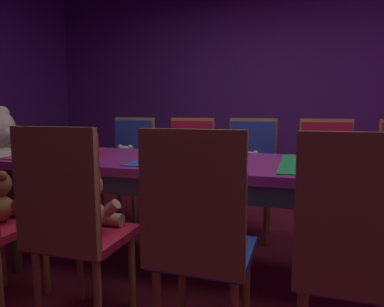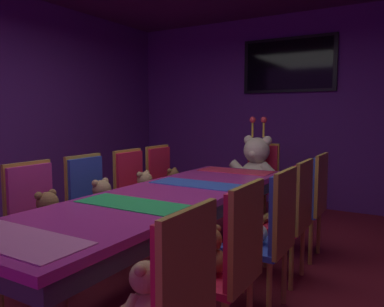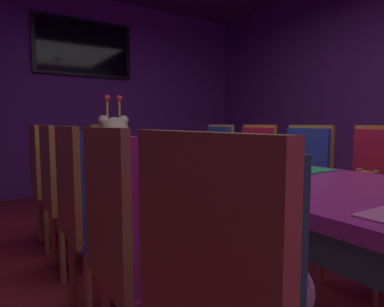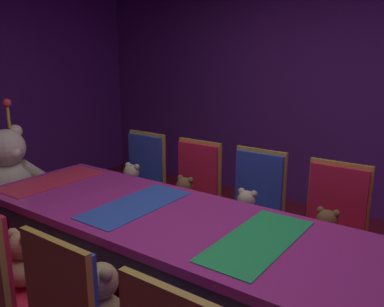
{
  "view_description": "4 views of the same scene",
  "coord_description": "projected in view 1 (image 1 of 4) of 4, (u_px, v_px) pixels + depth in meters",
  "views": [
    {
      "loc": [
        -2.07,
        -0.37,
        1.05
      ],
      "look_at": [
        0.18,
        0.34,
        0.75
      ],
      "focal_mm": 31.95,
      "sensor_mm": 36.0,
      "label": 1
    },
    {
      "loc": [
        1.64,
        -2.39,
        1.35
      ],
      "look_at": [
        0.13,
        0.16,
        1.04
      ],
      "focal_mm": 35.6,
      "sensor_mm": 36.0,
      "label": 2
    },
    {
      "loc": [
        -1.23,
        -1.64,
        1.0
      ],
      "look_at": [
        -0.11,
        0.11,
        0.8
      ],
      "focal_mm": 30.38,
      "sensor_mm": 36.0,
      "label": 3
    },
    {
      "loc": [
        -1.74,
        -1.26,
        1.68
      ],
      "look_at": [
        0.21,
        0.14,
        1.08
      ],
      "focal_mm": 37.65,
      "sensor_mm": 36.0,
      "label": 4
    }
  ],
  "objects": [
    {
      "name": "ground_plane",
      "position": [
        234.0,
        275.0,
        2.2
      ],
      "size": [
        7.9,
        7.9,
        0.0
      ],
      "primitive_type": "plane",
      "color": "maroon"
    },
    {
      "name": "wall_right",
      "position": [
        272.0,
        84.0,
        4.49
      ],
      "size": [
        0.12,
        6.4,
        2.8
      ],
      "primitive_type": "cube",
      "color": "#59267F",
      "rests_on": "ground_plane"
    },
    {
      "name": "banquet_table",
      "position": [
        235.0,
        175.0,
        2.12
      ],
      "size": [
        0.9,
        3.03,
        0.75
      ],
      "color": "#B22D8C",
      "rests_on": "ground_plane"
    },
    {
      "name": "chair_left_1",
      "position": [
        355.0,
        243.0,
        1.18
      ],
      "size": [
        0.42,
        0.41,
        0.98
      ],
      "color": "#CC338C",
      "rests_on": "ground_plane"
    },
    {
      "name": "teddy_left_1",
      "position": [
        349.0,
        229.0,
        1.32
      ],
      "size": [
        0.27,
        0.34,
        0.33
      ],
      "color": "olive",
      "rests_on": "chair_left_1"
    },
    {
      "name": "chair_left_2",
      "position": [
        197.0,
        226.0,
        1.35
      ],
      "size": [
        0.42,
        0.41,
        0.98
      ],
      "color": "#2D47B2",
      "rests_on": "ground_plane"
    },
    {
      "name": "teddy_left_2",
      "position": [
        206.0,
        215.0,
        1.49
      ],
      "size": [
        0.27,
        0.35,
        0.33
      ],
      "color": "tan",
      "rests_on": "chair_left_2"
    },
    {
      "name": "chair_left_3",
      "position": [
        68.0,
        213.0,
        1.53
      ],
      "size": [
        0.42,
        0.41,
        0.98
      ],
      "color": "red",
      "rests_on": "ground_plane"
    },
    {
      "name": "teddy_left_3",
      "position": [
        87.0,
        205.0,
        1.66
      ],
      "size": [
        0.26,
        0.34,
        0.32
      ],
      "color": "tan",
      "rests_on": "chair_left_3"
    },
    {
      "name": "chair_right_1",
      "position": [
        325.0,
        168.0,
        2.73
      ],
      "size": [
        0.42,
        0.41,
        0.98
      ],
      "rotation": [
        0.0,
        0.0,
        3.14
      ],
      "color": "red",
      "rests_on": "ground_plane"
    },
    {
      "name": "teddy_right_1",
      "position": [
        326.0,
        174.0,
        2.6
      ],
      "size": [
        0.22,
        0.28,
        0.27
      ],
      "rotation": [
        0.0,
        0.0,
        3.14
      ],
      "color": "brown",
      "rests_on": "chair_right_1"
    },
    {
      "name": "chair_right_2",
      "position": [
        251.0,
        164.0,
        2.93
      ],
      "size": [
        0.42,
        0.41,
        0.98
      ],
      "rotation": [
        0.0,
        0.0,
        3.14
      ],
      "color": "#2D47B2",
      "rests_on": "ground_plane"
    },
    {
      "name": "teddy_right_2",
      "position": [
        249.0,
        169.0,
        2.8
      ],
      "size": [
        0.22,
        0.28,
        0.27
      ],
      "rotation": [
        0.0,
        0.0,
        3.14
      ],
      "color": "beige",
      "rests_on": "chair_right_2"
    },
    {
      "name": "chair_right_3",
      "position": [
        190.0,
        161.0,
        3.08
      ],
      "size": [
        0.42,
        0.41,
        0.98
      ],
      "rotation": [
        0.0,
        0.0,
        3.14
      ],
      "color": "red",
      "rests_on": "ground_plane"
    },
    {
      "name": "teddy_right_3",
      "position": [
        185.0,
        166.0,
        2.95
      ],
      "size": [
        0.22,
        0.29,
        0.27
      ],
      "rotation": [
        0.0,
        0.0,
        3.14
      ],
      "color": "brown",
      "rests_on": "chair_right_3"
    },
    {
      "name": "chair_right_4",
      "position": [
        132.0,
        158.0,
        3.26
      ],
      "size": [
        0.42,
        0.41,
        0.98
      ],
      "rotation": [
        0.0,
        0.0,
        3.14
      ],
      "color": "#2D47B2",
      "rests_on": "ground_plane"
    },
    {
      "name": "teddy_right_4",
      "position": [
        124.0,
        162.0,
        3.13
      ],
      "size": [
        0.23,
        0.3,
        0.28
      ],
      "rotation": [
        0.0,
        0.0,
        3.14
      ],
      "color": "beige",
      "rests_on": "chair_right_4"
    }
  ]
}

